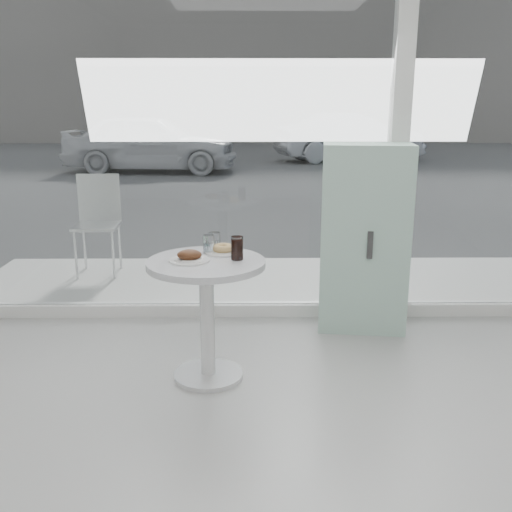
{
  "coord_description": "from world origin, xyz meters",
  "views": [
    {
      "loc": [
        -0.23,
        -1.41,
        1.68
      ],
      "look_at": [
        -0.2,
        1.7,
        0.85
      ],
      "focal_mm": 40.0,
      "sensor_mm": 36.0,
      "label": 1
    }
  ],
  "objects_px": {
    "water_tumbler_b": "(215,242)",
    "cola_glass": "(237,249)",
    "mint_cabinet": "(364,238)",
    "main_table": "(207,295)",
    "car_white": "(151,143)",
    "patio_chair": "(98,217)",
    "water_tumbler_a": "(209,245)",
    "plate_fritter": "(190,257)",
    "car_silver": "(349,137)",
    "plate_donut": "(223,250)"
  },
  "relations": [
    {
      "from": "water_tumbler_b",
      "to": "cola_glass",
      "type": "height_order",
      "value": "cola_glass"
    },
    {
      "from": "mint_cabinet",
      "to": "main_table",
      "type": "bearing_deg",
      "value": -135.02
    },
    {
      "from": "main_table",
      "to": "car_white",
      "type": "bearing_deg",
      "value": 101.13
    },
    {
      "from": "main_table",
      "to": "patio_chair",
      "type": "bearing_deg",
      "value": 118.95
    },
    {
      "from": "mint_cabinet",
      "to": "water_tumbler_a",
      "type": "bearing_deg",
      "value": -141.03
    },
    {
      "from": "patio_chair",
      "to": "water_tumbler_a",
      "type": "bearing_deg",
      "value": -61.35
    },
    {
      "from": "main_table",
      "to": "car_white",
      "type": "relative_size",
      "value": 0.18
    },
    {
      "from": "plate_fritter",
      "to": "water_tumbler_b",
      "type": "xyz_separation_m",
      "value": [
        0.13,
        0.26,
        0.02
      ]
    },
    {
      "from": "main_table",
      "to": "car_white",
      "type": "distance_m",
      "value": 11.5
    },
    {
      "from": "car_silver",
      "to": "patio_chair",
      "type": "bearing_deg",
      "value": 146.98
    },
    {
      "from": "mint_cabinet",
      "to": "plate_donut",
      "type": "bearing_deg",
      "value": -138.65
    },
    {
      "from": "plate_fritter",
      "to": "plate_donut",
      "type": "relative_size",
      "value": 1.05
    },
    {
      "from": "car_silver",
      "to": "water_tumbler_b",
      "type": "xyz_separation_m",
      "value": [
        -3.22,
        -13.83,
        0.11
      ]
    },
    {
      "from": "plate_fritter",
      "to": "water_tumbler_a",
      "type": "xyz_separation_m",
      "value": [
        0.1,
        0.2,
        0.02
      ]
    },
    {
      "from": "car_silver",
      "to": "water_tumbler_b",
      "type": "relative_size",
      "value": 36.79
    },
    {
      "from": "patio_chair",
      "to": "water_tumbler_a",
      "type": "height_order",
      "value": "patio_chair"
    },
    {
      "from": "patio_chair",
      "to": "water_tumbler_b",
      "type": "relative_size",
      "value": 8.22
    },
    {
      "from": "main_table",
      "to": "plate_donut",
      "type": "relative_size",
      "value": 3.3
    },
    {
      "from": "water_tumbler_b",
      "to": "cola_glass",
      "type": "bearing_deg",
      "value": -57.11
    },
    {
      "from": "patio_chair",
      "to": "water_tumbler_a",
      "type": "xyz_separation_m",
      "value": [
        1.24,
        -2.05,
        0.22
      ]
    },
    {
      "from": "car_silver",
      "to": "cola_glass",
      "type": "bearing_deg",
      "value": 155.42
    },
    {
      "from": "main_table",
      "to": "water_tumbler_b",
      "type": "xyz_separation_m",
      "value": [
        0.04,
        0.25,
        0.27
      ]
    },
    {
      "from": "plate_fritter",
      "to": "cola_glass",
      "type": "relative_size",
      "value": 1.72
    },
    {
      "from": "patio_chair",
      "to": "cola_glass",
      "type": "distance_m",
      "value": 2.64
    },
    {
      "from": "car_silver",
      "to": "water_tumbler_a",
      "type": "distance_m",
      "value": 14.28
    },
    {
      "from": "plate_donut",
      "to": "mint_cabinet",
      "type": "bearing_deg",
      "value": 34.08
    },
    {
      "from": "car_silver",
      "to": "mint_cabinet",
      "type": "bearing_deg",
      "value": 158.57
    },
    {
      "from": "car_white",
      "to": "car_silver",
      "type": "xyz_separation_m",
      "value": [
        5.47,
        2.8,
        -0.02
      ]
    },
    {
      "from": "mint_cabinet",
      "to": "water_tumbler_b",
      "type": "height_order",
      "value": "mint_cabinet"
    },
    {
      "from": "main_table",
      "to": "mint_cabinet",
      "type": "xyz_separation_m",
      "value": [
        1.13,
        0.87,
        0.15
      ]
    },
    {
      "from": "patio_chair",
      "to": "car_white",
      "type": "bearing_deg",
      "value": 93.73
    },
    {
      "from": "car_white",
      "to": "water_tumbler_a",
      "type": "xyz_separation_m",
      "value": [
        2.23,
        -11.1,
        0.09
      ]
    },
    {
      "from": "water_tumbler_b",
      "to": "cola_glass",
      "type": "xyz_separation_m",
      "value": [
        0.15,
        -0.23,
        0.02
      ]
    },
    {
      "from": "plate_donut",
      "to": "cola_glass",
      "type": "height_order",
      "value": "cola_glass"
    },
    {
      "from": "main_table",
      "to": "plate_fritter",
      "type": "xyz_separation_m",
      "value": [
        -0.09,
        -0.02,
        0.25
      ]
    },
    {
      "from": "water_tumbler_b",
      "to": "car_silver",
      "type": "bearing_deg",
      "value": 76.91
    },
    {
      "from": "patio_chair",
      "to": "water_tumbler_b",
      "type": "xyz_separation_m",
      "value": [
        1.27,
        -1.98,
        0.22
      ]
    },
    {
      "from": "car_silver",
      "to": "plate_donut",
      "type": "xyz_separation_m",
      "value": [
        -3.16,
        -13.91,
        0.08
      ]
    },
    {
      "from": "water_tumbler_b",
      "to": "patio_chair",
      "type": "bearing_deg",
      "value": 122.7
    },
    {
      "from": "car_white",
      "to": "patio_chair",
      "type": "bearing_deg",
      "value": -169.04
    },
    {
      "from": "car_silver",
      "to": "water_tumbler_b",
      "type": "bearing_deg",
      "value": 154.63
    },
    {
      "from": "main_table",
      "to": "plate_donut",
      "type": "height_order",
      "value": "plate_donut"
    },
    {
      "from": "patio_chair",
      "to": "car_white",
      "type": "xyz_separation_m",
      "value": [
        -0.99,
        9.06,
        0.13
      ]
    },
    {
      "from": "car_silver",
      "to": "cola_glass",
      "type": "relative_size",
      "value": 30.25
    },
    {
      "from": "patio_chair",
      "to": "plate_fritter",
      "type": "bearing_deg",
      "value": -65.56
    },
    {
      "from": "mint_cabinet",
      "to": "water_tumbler_a",
      "type": "height_order",
      "value": "mint_cabinet"
    },
    {
      "from": "car_white",
      "to": "plate_fritter",
      "type": "bearing_deg",
      "value": -164.6
    },
    {
      "from": "patio_chair",
      "to": "plate_donut",
      "type": "bearing_deg",
      "value": -59.58
    },
    {
      "from": "mint_cabinet",
      "to": "plate_donut",
      "type": "distance_m",
      "value": 1.25
    },
    {
      "from": "mint_cabinet",
      "to": "plate_fritter",
      "type": "distance_m",
      "value": 1.51
    }
  ]
}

